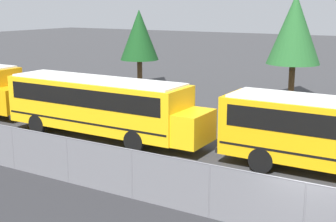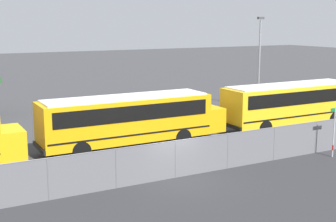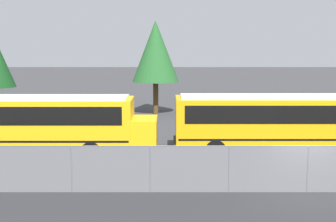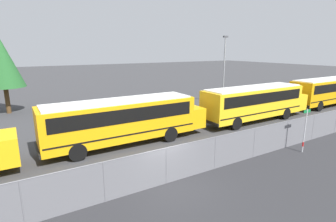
# 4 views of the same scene
# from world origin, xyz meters

# --- Properties ---
(fence) EXTENTS (74.81, 0.07, 1.90)m
(fence) POSITION_xyz_m (-0.00, -0.00, 0.97)
(fence) COLOR #9EA0A5
(fence) RESTS_ON ground_plane
(school_bus_1) EXTENTS (11.80, 2.63, 3.18)m
(school_bus_1) POSITION_xyz_m (-12.32, 5.77, 1.91)
(school_bus_1) COLOR yellow
(school_bus_1) RESTS_ON ground_plane
(tree_0) EXTENTS (3.89, 3.89, 7.77)m
(tree_0) POSITION_xyz_m (-6.56, 20.98, 5.22)
(tree_0) COLOR #51381E
(tree_0) RESTS_ON ground_plane
(tree_1) EXTENTS (3.29, 3.29, 6.59)m
(tree_1) POSITION_xyz_m (-19.72, 20.38, 4.42)
(tree_1) COLOR #51381E
(tree_1) RESTS_ON ground_plane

